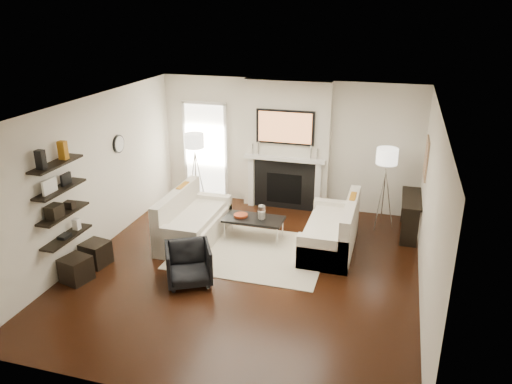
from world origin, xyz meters
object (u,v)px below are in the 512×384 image
(loveseat_right_base, at_px, (329,238))
(armchair, at_px, (188,262))
(coffee_table, at_px, (254,219))
(lamp_left_shade, at_px, (194,141))
(lamp_right_shade, at_px, (387,156))
(ottoman_near, at_px, (96,253))
(loveseat_left_base, at_px, (195,229))

(loveseat_right_base, distance_m, armchair, 2.63)
(coffee_table, height_order, lamp_left_shade, lamp_left_shade)
(coffee_table, distance_m, lamp_right_shade, 2.76)
(loveseat_right_base, height_order, ottoman_near, loveseat_right_base)
(loveseat_right_base, relative_size, armchair, 2.57)
(lamp_left_shade, bearing_deg, ottoman_near, -102.05)
(coffee_table, bearing_deg, loveseat_right_base, -0.03)
(armchair, bearing_deg, coffee_table, 44.43)
(loveseat_left_base, xyz_separation_m, armchair, (0.50, -1.44, 0.14))
(lamp_right_shade, distance_m, ottoman_near, 5.50)
(lamp_left_shade, xyz_separation_m, lamp_right_shade, (3.90, -0.03, 0.00))
(loveseat_right_base, distance_m, coffee_table, 1.42)
(loveseat_left_base, distance_m, armchair, 1.53)
(armchair, distance_m, lamp_left_shade, 3.39)
(armchair, relative_size, lamp_left_shade, 1.75)
(armchair, bearing_deg, ottoman_near, 148.10)
(lamp_right_shade, bearing_deg, coffee_table, -151.80)
(lamp_left_shade, xyz_separation_m, ottoman_near, (-0.62, -2.91, -1.25))
(loveseat_right_base, bearing_deg, coffee_table, 179.97)
(loveseat_left_base, height_order, armchair, armchair)
(armchair, relative_size, ottoman_near, 1.75)
(coffee_table, distance_m, armchair, 1.85)
(loveseat_left_base, relative_size, coffee_table, 1.64)
(lamp_left_shade, height_order, ottoman_near, lamp_left_shade)
(lamp_left_shade, bearing_deg, lamp_right_shade, -0.51)
(coffee_table, relative_size, lamp_left_shade, 2.75)
(loveseat_right_base, xyz_separation_m, lamp_left_shade, (-3.06, 1.24, 1.24))
(loveseat_left_base, bearing_deg, lamp_right_shade, 24.96)
(armchair, height_order, lamp_right_shade, lamp_right_shade)
(coffee_table, bearing_deg, armchair, -107.00)
(loveseat_right_base, distance_m, ottoman_near, 4.04)
(coffee_table, height_order, lamp_right_shade, lamp_right_shade)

